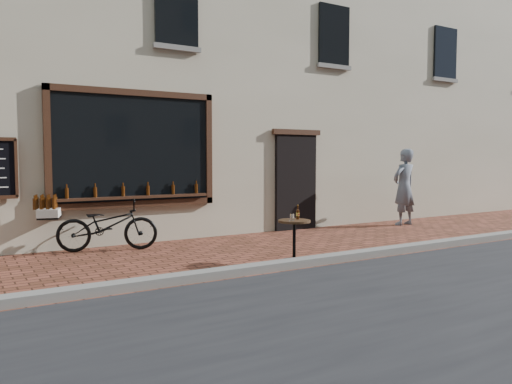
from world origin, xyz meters
TOP-DOWN VIEW (x-y plane):
  - ground at (0.00, 0.00)m, footprint 90.00×90.00m
  - kerb at (0.00, 0.20)m, footprint 90.00×0.25m
  - shop_building at (0.00, 6.50)m, footprint 28.00×6.20m
  - cargo_bicycle at (-2.58, 3.05)m, footprint 2.14×1.11m
  - bistro_table at (-0.19, 0.55)m, footprint 0.53×0.53m
  - pedestrian at (4.68, 2.73)m, footprint 0.72×0.50m

SIDE VIEW (x-z plane):
  - ground at x=0.00m, z-range 0.00..0.00m
  - kerb at x=0.00m, z-range 0.00..0.12m
  - cargo_bicycle at x=-2.58m, z-range -0.02..0.97m
  - bistro_table at x=-0.19m, z-range 0.03..0.93m
  - pedestrian at x=4.68m, z-range 0.00..1.89m
  - shop_building at x=0.00m, z-range 0.00..10.00m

